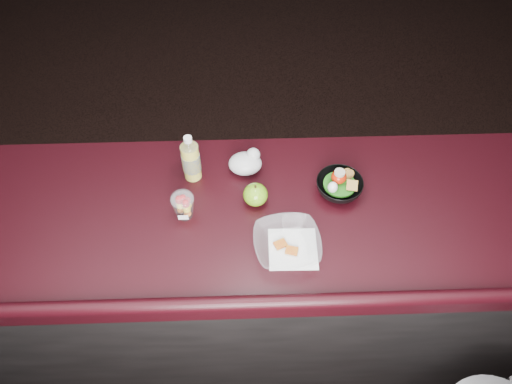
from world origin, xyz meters
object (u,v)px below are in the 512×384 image
takeout_bowl (287,244)px  snack_bowl (339,185)px  lemonade_bottle (191,161)px  fruit_cup (183,205)px  green_apple (255,195)px

takeout_bowl → snack_bowl: bearing=49.5°
lemonade_bottle → fruit_cup: size_ratio=1.77×
lemonade_bottle → fruit_cup: 0.18m
snack_bowl → fruit_cup: bearing=-170.8°
fruit_cup → takeout_bowl: size_ratio=0.47×
fruit_cup → takeout_bowl: 0.38m
green_apple → snack_bowl: bearing=7.4°
lemonade_bottle → fruit_cup: lemonade_bottle is taller
green_apple → snack_bowl: snack_bowl is taller
lemonade_bottle → snack_bowl: 0.54m
fruit_cup → takeout_bowl: fruit_cup is taller
fruit_cup → takeout_bowl: bearing=-23.4°
fruit_cup → snack_bowl: (0.55, 0.09, -0.03)m
lemonade_bottle → fruit_cup: bearing=-96.7°
snack_bowl → takeout_bowl: 0.31m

